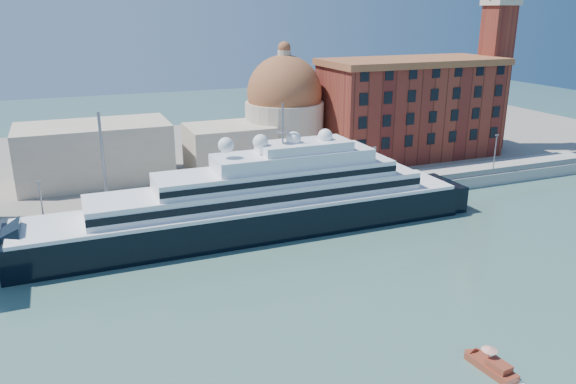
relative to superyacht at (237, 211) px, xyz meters
name	(u,v)px	position (x,y,z in m)	size (l,w,h in m)	color
ground	(293,297)	(0.39, -23.00, -4.39)	(400.00, 400.00, 0.00)	#335951
quay	(222,208)	(0.39, 11.00, -3.14)	(180.00, 10.00, 2.50)	gray
land	(177,157)	(0.39, 52.00, -3.39)	(260.00, 72.00, 2.00)	slate
quay_fence	(229,206)	(0.39, 6.50, -1.29)	(180.00, 0.10, 1.20)	slate
superyacht	(237,211)	(0.00, 0.00, 0.00)	(85.06, 11.79, 25.42)	black
water_taxi	(492,366)	(13.57, -45.57, -3.73)	(2.54, 5.93, 2.74)	maroon
warehouse	(410,107)	(52.39, 29.00, 9.40)	(43.00, 19.00, 23.25)	maroon
campanile	(497,41)	(76.39, 29.00, 24.37)	(8.40, 8.40, 47.00)	maroon
church	(219,129)	(6.78, 34.72, 6.52)	(66.00, 18.00, 25.50)	beige
lamp_posts	(150,172)	(-12.28, 9.27, 5.45)	(120.80, 2.40, 18.00)	slate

